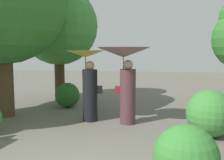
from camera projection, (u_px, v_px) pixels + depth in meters
name	position (u px, v px, depth m)	size (l,w,h in m)	color
person_left	(88.00, 76.00, 7.06)	(1.01, 1.01, 1.86)	black
person_right	(125.00, 66.00, 6.77)	(1.37, 1.37, 1.94)	#563338
tree_mid_left	(58.00, 19.00, 9.81)	(2.85, 2.85, 4.62)	#42301E
bush_path_left	(210.00, 113.00, 5.82)	(1.02, 1.02, 1.02)	#428C3D
bush_path_right	(67.00, 95.00, 8.83)	(0.81, 0.81, 0.81)	#235B23
bush_far_side	(186.00, 157.00, 3.62)	(0.88, 0.88, 0.88)	#387F33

